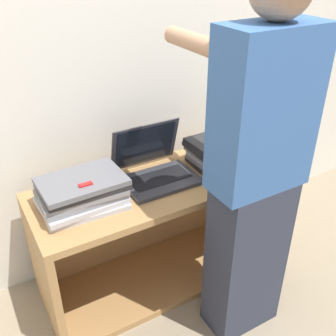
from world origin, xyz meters
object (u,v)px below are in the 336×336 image
Objects in this scene: laptop_open at (155,168)px; person at (255,177)px; laptop_stack_left at (82,192)px; laptop_stack_right at (226,151)px.

person is (0.20, -0.50, 0.15)m from laptop_open.
laptop_open reaches higher than laptop_stack_left.
laptop_stack_left is (-0.40, -0.05, 0.02)m from laptop_open.
laptop_stack_right is 0.24× the size of person.
laptop_stack_left and laptop_stack_right have the same top height.
laptop_stack_left is 0.81m from laptop_stack_right.
laptop_open is 0.41m from laptop_stack_right.
person is at bearing -36.79° from laptop_stack_left.
laptop_open is 0.93× the size of laptop_stack_right.
laptop_stack_right is at bearing 65.74° from person.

